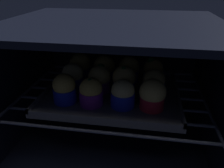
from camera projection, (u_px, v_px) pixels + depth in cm
name	position (u px, v px, depth cm)	size (l,w,h in cm)	color
oven_cavity	(115.00, 78.00, 68.91)	(59.00, 47.00, 37.00)	black
oven_rack	(113.00, 93.00, 66.63)	(54.80, 42.00, 0.80)	#444756
baking_tray	(112.00, 93.00, 64.79)	(38.78, 30.98, 2.20)	#4C4C51
muffin_row0_col0	(64.00, 89.00, 57.67)	(6.30, 6.30, 8.03)	#1928B7
muffin_row0_col1	(91.00, 92.00, 56.44)	(6.30, 6.30, 7.66)	#7A238C
muffin_row0_col2	(123.00, 94.00, 55.67)	(6.30, 6.30, 7.50)	#1928B7
muffin_row0_col3	(152.00, 95.00, 54.55)	(6.81, 6.81, 8.08)	red
muffin_row1_col0	(73.00, 77.00, 64.26)	(6.32, 6.32, 8.19)	#1928B7
muffin_row1_col1	(99.00, 79.00, 63.32)	(6.61, 6.61, 8.16)	#7A238C
muffin_row1_col2	(124.00, 80.00, 62.06)	(6.78, 6.78, 8.52)	#1928B7
muffin_row1_col3	(154.00, 83.00, 61.37)	(6.30, 6.30, 7.66)	#1928B7
muffin_row2_col0	(80.00, 66.00, 71.46)	(6.90, 6.90, 8.61)	#1928B7
muffin_row2_col1	(104.00, 69.00, 70.17)	(6.85, 6.85, 8.30)	#1928B7
muffin_row2_col2	(129.00, 70.00, 69.37)	(6.53, 6.53, 8.26)	#1928B7
muffin_row2_col3	(153.00, 71.00, 68.32)	(6.30, 6.30, 8.54)	silver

